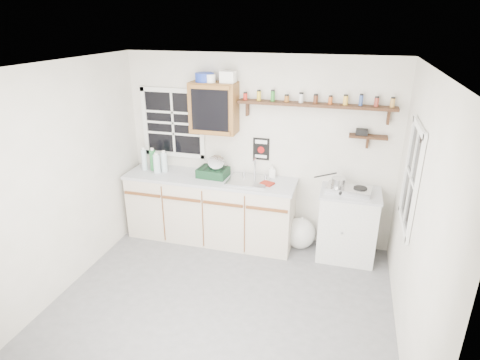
# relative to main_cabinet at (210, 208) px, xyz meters

# --- Properties ---
(room) EXTENTS (3.64, 3.24, 2.54)m
(room) POSITION_rel_main_cabinet_xyz_m (0.58, -1.30, 0.79)
(room) COLOR #5B5B5E
(room) RESTS_ON ground
(main_cabinet) EXTENTS (2.31, 0.63, 0.92)m
(main_cabinet) POSITION_rel_main_cabinet_xyz_m (0.00, 0.00, 0.00)
(main_cabinet) COLOR beige
(main_cabinet) RESTS_ON floor
(right_cabinet) EXTENTS (0.73, 0.57, 0.91)m
(right_cabinet) POSITION_rel_main_cabinet_xyz_m (1.83, 0.03, -0.01)
(right_cabinet) COLOR beige
(right_cabinet) RESTS_ON floor
(sink) EXTENTS (0.52, 0.44, 0.29)m
(sink) POSITION_rel_main_cabinet_xyz_m (0.54, 0.01, 0.47)
(sink) COLOR #B5B5BA
(sink) RESTS_ON main_cabinet
(upper_cabinet) EXTENTS (0.60, 0.32, 0.65)m
(upper_cabinet) POSITION_rel_main_cabinet_xyz_m (0.03, 0.14, 1.36)
(upper_cabinet) COLOR brown
(upper_cabinet) RESTS_ON wall_back
(upper_cabinet_clutter) EXTENTS (0.52, 0.24, 0.14)m
(upper_cabinet_clutter) POSITION_rel_main_cabinet_xyz_m (0.03, 0.14, 1.75)
(upper_cabinet_clutter) COLOR #18319F
(upper_cabinet_clutter) RESTS_ON upper_cabinet
(spice_shelf) EXTENTS (1.91, 0.18, 0.35)m
(spice_shelf) POSITION_rel_main_cabinet_xyz_m (1.31, 0.21, 1.47)
(spice_shelf) COLOR black
(spice_shelf) RESTS_ON wall_back
(secondary_shelf) EXTENTS (0.45, 0.16, 0.24)m
(secondary_shelf) POSITION_rel_main_cabinet_xyz_m (1.94, 0.22, 1.12)
(secondary_shelf) COLOR black
(secondary_shelf) RESTS_ON wall_back
(warning_sign) EXTENTS (0.22, 0.02, 0.30)m
(warning_sign) POSITION_rel_main_cabinet_xyz_m (0.63, 0.29, 0.82)
(warning_sign) COLOR black
(warning_sign) RESTS_ON wall_back
(window_back) EXTENTS (0.93, 0.03, 0.98)m
(window_back) POSITION_rel_main_cabinet_xyz_m (-0.62, 0.29, 1.09)
(window_back) COLOR black
(window_back) RESTS_ON wall_back
(window_right) EXTENTS (0.03, 0.78, 1.08)m
(window_right) POSITION_rel_main_cabinet_xyz_m (2.37, -0.75, 0.99)
(window_right) COLOR black
(window_right) RESTS_ON wall_back
(water_bottles) EXTENTS (0.38, 0.18, 0.33)m
(water_bottles) POSITION_rel_main_cabinet_xyz_m (-0.80, 0.02, 0.60)
(water_bottles) COLOR silver
(water_bottles) RESTS_ON main_cabinet
(dish_rack) EXTENTS (0.41, 0.32, 0.29)m
(dish_rack) POSITION_rel_main_cabinet_xyz_m (0.05, 0.04, 0.55)
(dish_rack) COLOR #10311B
(dish_rack) RESTS_ON main_cabinet
(soap_bottle) EXTENTS (0.10, 0.10, 0.18)m
(soap_bottle) POSITION_rel_main_cabinet_xyz_m (0.81, 0.22, 0.55)
(soap_bottle) COLOR white
(soap_bottle) RESTS_ON main_cabinet
(rag) EXTENTS (0.19, 0.18, 0.02)m
(rag) POSITION_rel_main_cabinet_xyz_m (0.79, -0.04, 0.47)
(rag) COLOR maroon
(rag) RESTS_ON main_cabinet
(hotplate) EXTENTS (0.57, 0.35, 0.08)m
(hotplate) POSITION_rel_main_cabinet_xyz_m (1.80, 0.01, 0.48)
(hotplate) COLOR #B5B5BA
(hotplate) RESTS_ON right_cabinet
(saucepan) EXTENTS (0.40, 0.26, 0.18)m
(saucepan) POSITION_rel_main_cabinet_xyz_m (1.66, 0.01, 0.57)
(saucepan) COLOR #B5B5BA
(saucepan) RESTS_ON hotplate
(trash_bag) EXTENTS (0.42, 0.38, 0.48)m
(trash_bag) POSITION_rel_main_cabinet_xyz_m (1.24, 0.10, -0.26)
(trash_bag) COLOR silver
(trash_bag) RESTS_ON floor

